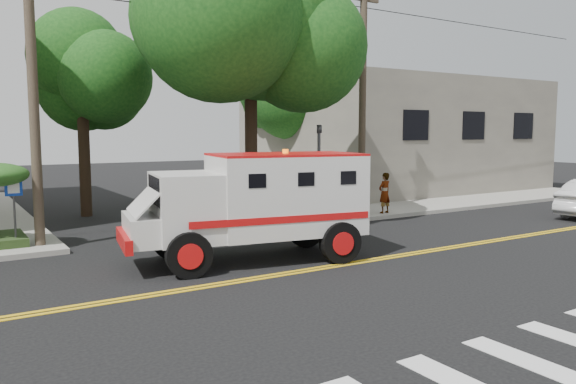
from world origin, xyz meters
TOP-DOWN VIEW (x-y plane):
  - ground at (0.00, 0.00)m, footprint 100.00×100.00m
  - sidewalk_ne at (13.50, 13.50)m, footprint 17.00×17.00m
  - building_right at (15.00, 14.00)m, footprint 14.00×12.00m
  - utility_pole_left at (-5.60, 6.00)m, footprint 0.28×0.28m
  - utility_pole_right at (6.30, 6.20)m, footprint 0.28×0.28m
  - tree_main at (1.94, 6.21)m, footprint 6.08×5.70m
  - tree_left at (-2.68, 11.79)m, footprint 4.48×4.20m
  - tree_right at (8.84, 15.77)m, footprint 4.80×4.50m
  - traffic_signal at (3.80, 5.60)m, footprint 0.15×0.18m
  - accessibility_sign at (-6.20, 6.17)m, footprint 0.45×0.10m
  - armored_truck at (-1.00, 1.59)m, footprint 6.42×3.32m
  - pedestrian_a at (6.91, 5.50)m, footprint 0.63×0.46m
  - pedestrian_b at (8.04, 9.21)m, footprint 0.95×0.79m

SIDE VIEW (x-z plane):
  - ground at x=0.00m, z-range 0.00..0.00m
  - sidewalk_ne at x=13.50m, z-range 0.00..0.15m
  - pedestrian_a at x=6.91m, z-range 0.15..1.75m
  - pedestrian_b at x=8.04m, z-range 0.15..1.93m
  - accessibility_sign at x=-6.20m, z-range 0.35..2.38m
  - armored_truck at x=-1.00m, z-range 0.19..2.98m
  - traffic_signal at x=3.80m, z-range 0.43..4.03m
  - building_right at x=15.00m, z-range 0.15..6.15m
  - utility_pole_left at x=-5.60m, z-range 0.00..9.00m
  - utility_pole_right at x=6.30m, z-range 0.00..9.00m
  - tree_left at x=-2.68m, z-range 1.88..9.58m
  - tree_right at x=8.84m, z-range 1.99..10.19m
  - tree_main at x=1.94m, z-range 2.27..12.12m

